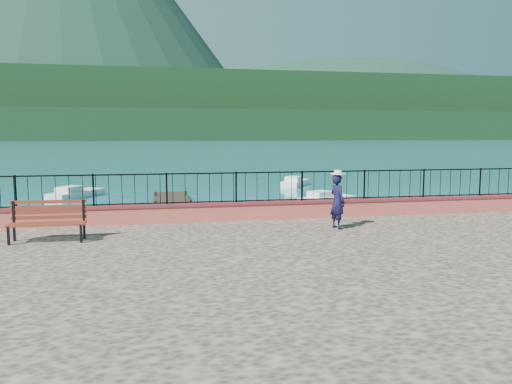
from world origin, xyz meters
name	(u,v)px	position (x,y,z in m)	size (l,w,h in m)	color
ground	(271,290)	(0.00, 0.00, 0.00)	(2000.00, 2000.00, 0.00)	#19596B
promenade	(370,382)	(0.00, -6.00, 0.60)	(30.00, 20.00, 1.20)	#332821
parapet	(245,211)	(0.00, 3.70, 1.49)	(28.00, 0.46, 0.58)	#B24A40
railing	(245,187)	(0.00, 3.70, 2.25)	(27.00, 0.05, 0.95)	black
dock	(174,214)	(-2.00, 12.00, 0.15)	(2.00, 16.00, 0.30)	#2D231C
far_forest	(160,125)	(0.00, 300.00, 9.00)	(900.00, 60.00, 18.00)	black
foothills	(159,109)	(0.00, 360.00, 22.00)	(900.00, 120.00, 44.00)	black
companion_hill	(343,137)	(220.00, 560.00, 0.00)	(448.00, 384.00, 180.00)	#142D23
park_bench	(48,230)	(-5.59, 1.42, 1.51)	(1.92, 0.67, 1.05)	black
person	(337,202)	(2.37, 1.65, 2.00)	(0.59, 0.38, 1.61)	black
hat	(338,172)	(2.37, 1.65, 2.87)	(0.44, 0.44, 0.12)	white
boat_1	(265,216)	(1.82, 8.90, 0.40)	(4.29, 1.30, 0.80)	white
boat_2	(327,197)	(6.67, 14.67, 0.40)	(3.43, 1.30, 0.80)	silver
boat_3	(76,191)	(-7.74, 20.50, 0.40)	(4.08, 1.30, 0.80)	silver
boat_5	(295,181)	(7.64, 24.60, 0.40)	(3.27, 1.30, 0.80)	white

